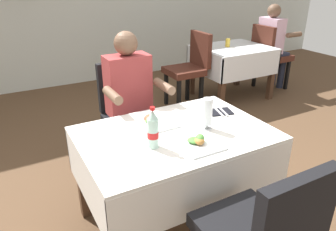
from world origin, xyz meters
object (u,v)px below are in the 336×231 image
cola_bottle_primary (153,130)px  background_dining_table (232,60)px  plate_far_diner (154,121)px  background_patron (273,42)px  main_dining_table (175,154)px  seated_diner_far (131,99)px  chair_far_diner_seat (129,112)px  napkin_cutlery_set (220,112)px  beer_glass_left (207,114)px  background_table_tumbler (228,43)px  background_chair_right (269,53)px  plate_near_camera (199,143)px  background_chair_left (190,65)px

cola_bottle_primary → background_dining_table: size_ratio=0.26×
plate_far_diner → background_patron: 3.27m
main_dining_table → seated_diner_far: seated_diner_far is taller
chair_far_diner_seat → napkin_cutlery_set: chair_far_diner_seat is taller
seated_diner_far → beer_glass_left: 0.80m
chair_far_diner_seat → background_table_tumbler: chair_far_diner_seat is taller
main_dining_table → background_chair_right: (2.68, 1.85, -0.00)m
main_dining_table → plate_near_camera: plate_near_camera is taller
background_dining_table → background_table_tumbler: background_table_tumbler is taller
background_table_tumbler → napkin_cutlery_set: bearing=-129.5°
seated_diner_far → background_dining_table: size_ratio=1.28×
plate_far_diner → beer_glass_left: bearing=-39.0°
beer_glass_left → napkin_cutlery_set: beer_glass_left is taller
background_chair_right → background_patron: 0.16m
plate_near_camera → chair_far_diner_seat: bearing=92.2°
beer_glass_left → background_dining_table: (1.77, 1.90, -0.29)m
seated_diner_far → background_table_tumbler: bearing=31.7°
plate_near_camera → plate_far_diner: bearing=105.9°
beer_glass_left → background_table_tumbler: (1.72, 1.96, -0.05)m
background_dining_table → chair_far_diner_seat: bearing=-152.4°
beer_glass_left → background_chair_right: size_ratio=0.22×
plate_near_camera → main_dining_table: bearing=100.4°
plate_far_diner → background_table_tumbler: size_ratio=2.11×
background_dining_table → background_patron: size_ratio=0.78×
plate_far_diner → seated_diner_far: bearing=84.1°
main_dining_table → background_chair_right: size_ratio=1.27×
background_patron → background_table_tumbler: background_patron is taller
beer_glass_left → seated_diner_far: bearing=106.4°
plate_near_camera → background_dining_table: bearing=46.8°
main_dining_table → background_patron: background_patron is taller
background_dining_table → background_chair_right: size_ratio=1.01×
beer_glass_left → napkin_cutlery_set: (0.25, 0.18, -0.10)m
main_dining_table → background_chair_left: bearing=55.3°
napkin_cutlery_set → background_dining_table: 2.31m
main_dining_table → plate_near_camera: 0.28m
chair_far_diner_seat → plate_far_diner: bearing=-96.3°
chair_far_diner_seat → napkin_cutlery_set: 0.85m
background_patron → chair_far_diner_seat: bearing=-159.2°
seated_diner_far → plate_near_camera: 0.92m
background_chair_right → napkin_cutlery_set: bearing=-142.2°
main_dining_table → background_chair_left: (1.28, 1.85, -0.00)m
seated_diner_far → chair_far_diner_seat: bearing=81.9°
plate_far_diner → plate_near_camera: bearing=-74.1°
background_dining_table → background_chair_right: background_chair_right is taller
cola_bottle_primary → napkin_cutlery_set: size_ratio=1.31×
main_dining_table → seated_diner_far: size_ratio=0.98×
plate_far_diner → background_patron: size_ratio=0.18×
chair_far_diner_seat → background_chair_right: size_ratio=1.00×
plate_near_camera → background_chair_right: bearing=38.0°
seated_diner_far → background_patron: bearing=22.6°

